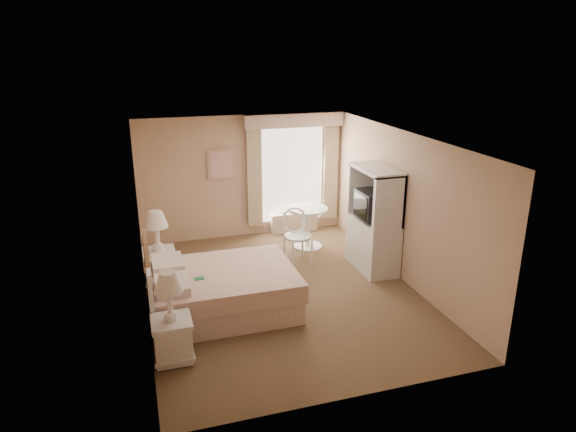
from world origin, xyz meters
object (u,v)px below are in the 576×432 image
object	(u,v)px
cafe_chair	(296,231)
armoire	(374,228)
bed	(215,289)
nightstand_near	(172,328)
nightstand_far	(159,257)
round_table	(308,221)

from	to	relation	value
cafe_chair	armoire	xyz separation A→B (m)	(1.20, -0.68, 0.18)
bed	nightstand_near	world-z (taller)	bed
bed	cafe_chair	world-z (taller)	bed
cafe_chair	nightstand_near	bearing A→B (deg)	-141.87
nightstand_near	nightstand_far	size ratio (longest dim) A/B	0.95
nightstand_near	cafe_chair	world-z (taller)	nightstand_near
nightstand_far	armoire	xyz separation A→B (m)	(3.65, -0.45, 0.29)
cafe_chair	armoire	bearing A→B (deg)	-36.90
nightstand_far	cafe_chair	size ratio (longest dim) A/B	1.24
round_table	cafe_chair	bearing A→B (deg)	-125.61
bed	nightstand_far	size ratio (longest dim) A/B	1.70
nightstand_near	cafe_chair	bearing A→B (deg)	45.60
bed	nightstand_far	distance (m)	1.39
nightstand_near	round_table	bearing A→B (deg)	47.14
nightstand_near	round_table	world-z (taller)	nightstand_near
cafe_chair	armoire	world-z (taller)	armoire
round_table	armoire	distance (m)	1.51
bed	cafe_chair	size ratio (longest dim) A/B	2.12
nightstand_far	armoire	distance (m)	3.69
bed	armoire	size ratio (longest dim) A/B	1.16
nightstand_far	round_table	size ratio (longest dim) A/B	1.55
cafe_chair	armoire	size ratio (longest dim) A/B	0.55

